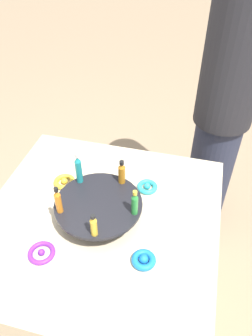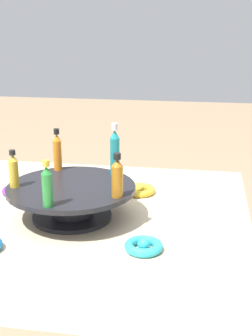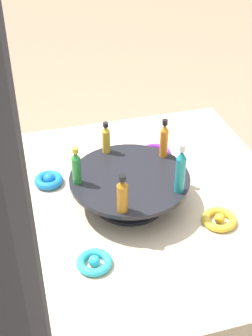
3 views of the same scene
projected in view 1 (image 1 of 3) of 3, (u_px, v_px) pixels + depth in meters
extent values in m
plane|color=#997F60|center=(107.00, 303.00, 1.74)|extent=(12.00, 12.00, 0.00)
cube|color=beige|center=(104.00, 267.00, 1.50)|extent=(0.91, 0.91, 0.70)
cylinder|color=black|center=(100.00, 217.00, 1.27)|extent=(0.20, 0.20, 0.01)
cylinder|color=black|center=(99.00, 211.00, 1.24)|extent=(0.11, 0.11, 0.07)
cylinder|color=black|center=(98.00, 204.00, 1.21)|extent=(0.33, 0.33, 0.01)
cylinder|color=orange|center=(59.00, 203.00, 1.15)|extent=(0.02, 0.02, 0.08)
cone|color=orange|center=(57.00, 193.00, 1.12)|extent=(0.02, 0.02, 0.02)
cylinder|color=black|center=(56.00, 190.00, 1.11)|extent=(0.02, 0.02, 0.02)
cylinder|color=gold|center=(94.00, 228.00, 1.08)|extent=(0.02, 0.02, 0.07)
cone|color=gold|center=(93.00, 219.00, 1.05)|extent=(0.02, 0.02, 0.02)
cylinder|color=black|center=(93.00, 217.00, 1.05)|extent=(0.02, 0.02, 0.01)
cylinder|color=#288438|center=(135.00, 205.00, 1.15)|extent=(0.02, 0.02, 0.08)
cone|color=#288438|center=(135.00, 196.00, 1.12)|extent=(0.02, 0.02, 0.02)
cylinder|color=gold|center=(135.00, 193.00, 1.11)|extent=(0.02, 0.02, 0.01)
cylinder|color=#AD6B19|center=(122.00, 175.00, 1.27)|extent=(0.03, 0.03, 0.08)
cone|color=#AD6B19|center=(122.00, 166.00, 1.24)|extent=(0.03, 0.03, 0.02)
cylinder|color=black|center=(122.00, 163.00, 1.23)|extent=(0.02, 0.02, 0.01)
cylinder|color=teal|center=(79.00, 172.00, 1.26)|extent=(0.03, 0.03, 0.10)
cone|color=teal|center=(77.00, 159.00, 1.22)|extent=(0.02, 0.02, 0.02)
cylinder|color=silver|center=(77.00, 155.00, 1.21)|extent=(0.02, 0.02, 0.02)
torus|color=purple|center=(42.00, 253.00, 1.14)|extent=(0.10, 0.10, 0.02)
sphere|color=purple|center=(41.00, 252.00, 1.14)|extent=(0.02, 0.02, 0.02)
torus|color=blue|center=(144.00, 260.00, 1.12)|extent=(0.09, 0.09, 0.02)
sphere|color=blue|center=(144.00, 259.00, 1.11)|extent=(0.03, 0.03, 0.03)
torus|color=#2DB7CC|center=(147.00, 187.00, 1.38)|extent=(0.09, 0.09, 0.02)
sphere|color=#2DB7CC|center=(147.00, 186.00, 1.38)|extent=(0.03, 0.03, 0.03)
torus|color=gold|center=(64.00, 182.00, 1.41)|extent=(0.09, 0.09, 0.02)
sphere|color=gold|center=(64.00, 181.00, 1.40)|extent=(0.03, 0.03, 0.03)
cylinder|color=#282D42|center=(210.00, 172.00, 1.96)|extent=(0.25, 0.25, 0.74)
cylinder|color=#232328|center=(240.00, 39.00, 1.44)|extent=(0.30, 0.30, 0.84)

